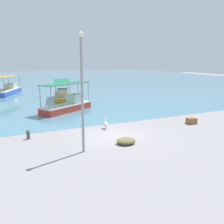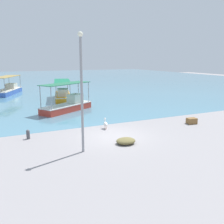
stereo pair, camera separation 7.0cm
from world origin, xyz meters
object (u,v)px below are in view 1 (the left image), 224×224
object	(u,v)px
cargo_crate	(192,121)
net_pile	(126,141)
fishing_boat_outer	(7,90)
lamp_post	(82,88)
fishing_boat_near_right	(68,105)
pelican	(106,124)
mooring_bollard	(28,134)
fishing_boat_far_left	(62,95)

from	to	relation	value
cargo_crate	net_pile	bearing A→B (deg)	-164.22
fishing_boat_outer	lamp_post	xyz separation A→B (m)	(2.54, -26.66, 3.01)
fishing_boat_near_right	net_pile	distance (m)	11.11
fishing_boat_near_right	pelican	bearing A→B (deg)	-84.01
fishing_boat_near_right	cargo_crate	world-z (taller)	fishing_boat_near_right
lamp_post	cargo_crate	world-z (taller)	lamp_post
fishing_boat_near_right	mooring_bollard	distance (m)	8.93
net_pile	cargo_crate	world-z (taller)	cargo_crate
fishing_boat_near_right	cargo_crate	xyz separation A→B (m)	(7.60, -9.10, -0.39)
net_pile	pelican	bearing A→B (deg)	86.70
pelican	net_pile	size ratio (longest dim) A/B	0.67
mooring_bollard	fishing_boat_far_left	bearing A→B (deg)	67.76
pelican	fishing_boat_near_right	bearing A→B (deg)	95.99
fishing_boat_outer	fishing_boat_far_left	bearing A→B (deg)	-54.85
mooring_bollard	net_pile	world-z (taller)	mooring_bollard
pelican	mooring_bollard	world-z (taller)	pelican
pelican	cargo_crate	bearing A→B (deg)	-13.09
fishing_boat_near_right	lamp_post	distance (m)	11.85
fishing_boat_outer	pelican	world-z (taller)	fishing_boat_outer
fishing_boat_near_right	lamp_post	xyz separation A→B (m)	(-2.21, -11.25, 2.98)
lamp_post	net_pile	world-z (taller)	lamp_post
fishing_boat_near_right	mooring_bollard	xyz separation A→B (m)	(-4.71, -7.58, -0.29)
fishing_boat_far_left	fishing_boat_outer	world-z (taller)	fishing_boat_outer
fishing_boat_outer	lamp_post	size ratio (longest dim) A/B	1.11
lamp_post	fishing_boat_outer	bearing A→B (deg)	95.45
pelican	mooring_bollard	xyz separation A→B (m)	(-5.50, -0.06, -0.04)
fishing_boat_outer	pelican	bearing A→B (deg)	-76.42
mooring_bollard	net_pile	distance (m)	6.35
cargo_crate	pelican	bearing A→B (deg)	166.91
mooring_bollard	fishing_boat_near_right	bearing A→B (deg)	58.13
fishing_boat_near_right	fishing_boat_far_left	world-z (taller)	fishing_boat_near_right
fishing_boat_far_left	net_pile	world-z (taller)	fishing_boat_far_left
fishing_boat_far_left	lamp_post	world-z (taller)	lamp_post
pelican	net_pile	bearing A→B (deg)	-93.30
fishing_boat_near_right	fishing_boat_far_left	size ratio (longest dim) A/B	0.82
mooring_bollard	net_pile	xyz separation A→B (m)	(5.30, -3.51, -0.15)
lamp_post	cargo_crate	bearing A→B (deg)	12.36
lamp_post	mooring_bollard	distance (m)	5.52
mooring_bollard	cargo_crate	world-z (taller)	mooring_bollard
fishing_boat_far_left	lamp_post	size ratio (longest dim) A/B	1.10
fishing_boat_far_left	fishing_boat_outer	xyz separation A→B (m)	(-5.97, 8.48, -0.01)
fishing_boat_far_left	cargo_crate	size ratio (longest dim) A/B	9.45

